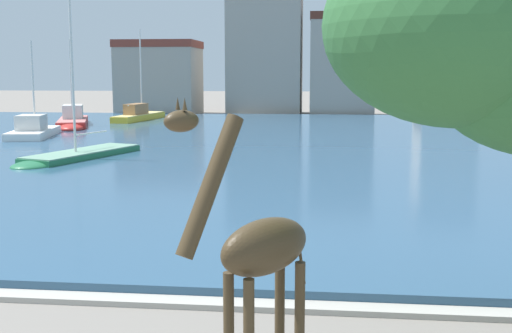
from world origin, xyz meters
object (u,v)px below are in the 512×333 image
(giraffe_statue, at_px, (259,254))
(sailboat_green, at_px, (73,158))
(sailboat_red, at_px, (73,122))
(sailboat_yellow, at_px, (142,116))
(sailboat_white, at_px, (35,132))

(giraffe_statue, xyz_separation_m, sailboat_green, (-11.71, 22.26, -1.87))
(giraffe_statue, relative_size, sailboat_red, 0.45)
(sailboat_yellow, relative_size, sailboat_red, 0.99)
(sailboat_yellow, bearing_deg, giraffe_statue, -71.90)
(giraffe_statue, height_order, sailboat_green, sailboat_green)
(giraffe_statue, height_order, sailboat_white, sailboat_white)
(sailboat_yellow, xyz_separation_m, sailboat_white, (-2.96, -15.40, -0.03))
(sailboat_yellow, height_order, sailboat_red, sailboat_yellow)
(sailboat_green, xyz_separation_m, sailboat_white, (-7.09, 10.79, 0.23))
(giraffe_statue, xyz_separation_m, sailboat_white, (-18.80, 33.05, -1.64))
(giraffe_statue, height_order, sailboat_yellow, sailboat_yellow)
(sailboat_green, relative_size, sailboat_white, 1.12)
(sailboat_green, distance_m, sailboat_white, 12.91)
(sailboat_yellow, bearing_deg, sailboat_green, -81.06)
(sailboat_white, bearing_deg, sailboat_red, 94.65)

